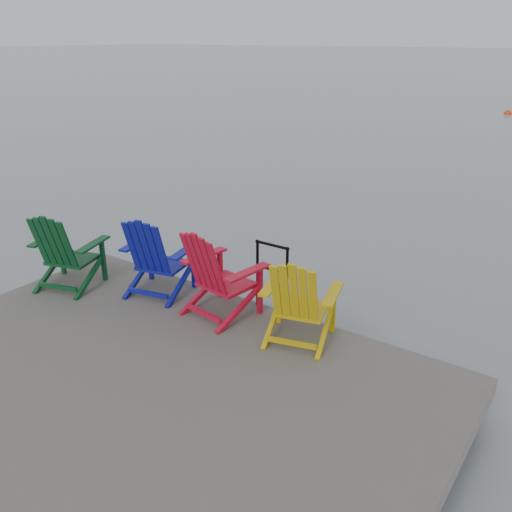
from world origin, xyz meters
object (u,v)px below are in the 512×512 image
Objects in this scene: handrail at (272,270)px; chair_yellow at (299,299)px; chair_green at (65,250)px; buoy_b at (508,114)px; chair_blue at (156,255)px; chair_red at (218,273)px.

chair_yellow is at bearing -35.54° from handrail.
chair_green is 3.41m from chair_yellow.
handrail is 25.93m from buoy_b.
chair_yellow is 26.48m from buoy_b.
chair_blue is 26.33m from buoy_b.
chair_blue reaches higher than chair_yellow.
buoy_b is at bearing 102.22° from chair_red.
handrail is at bearing 3.95° from chair_green.
chair_green is 2.74× the size of buoy_b.
chair_red is 1.15m from chair_yellow.
chair_red is 1.08× the size of chair_yellow.
chair_yellow reaches higher than buoy_b.
handrail is at bearing 129.28° from chair_yellow.
buoy_b is (-0.82, 26.29, -1.06)m from chair_blue.
chair_blue is at bearing -88.22° from buoy_b.
chair_blue reaches higher than handrail.
handrail is 0.85× the size of chair_yellow.
handrail is 0.81× the size of chair_blue.
chair_green is 26.88m from buoy_b.
chair_yellow is (2.19, 0.01, -0.03)m from chair_blue.
chair_red is (1.05, -0.01, 0.01)m from chair_blue.
chair_red reaches higher than handrail.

